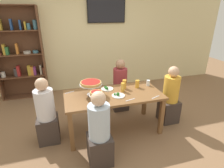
# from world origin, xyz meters

# --- Properties ---
(ground_plane) EXTENTS (12.00, 12.00, 0.00)m
(ground_plane) POSITION_xyz_m (0.00, 0.00, 0.00)
(ground_plane) COLOR #846042
(rear_partition) EXTENTS (8.00, 0.12, 2.80)m
(rear_partition) POSITION_xyz_m (0.00, 2.20, 1.40)
(rear_partition) COLOR beige
(rear_partition) RESTS_ON ground_plane
(dining_table) EXTENTS (1.69, 0.81, 0.74)m
(dining_table) POSITION_xyz_m (0.00, 0.00, 0.65)
(dining_table) COLOR brown
(dining_table) RESTS_ON ground_plane
(bookshelf) EXTENTS (1.10, 0.30, 2.21)m
(bookshelf) POSITION_xyz_m (-1.77, 2.02, 1.12)
(bookshelf) COLOR brown
(bookshelf) RESTS_ON ground_plane
(television) EXTENTS (0.99, 0.05, 0.59)m
(television) POSITION_xyz_m (0.42, 2.11, 2.07)
(television) COLOR black
(diner_near_left) EXTENTS (0.34, 0.34, 1.15)m
(diner_near_left) POSITION_xyz_m (-0.41, -0.69, 0.49)
(diner_near_left) COLOR #382D28
(diner_near_left) RESTS_ON ground_plane
(diner_head_east) EXTENTS (0.34, 0.34, 1.15)m
(diner_head_east) POSITION_xyz_m (1.15, -0.01, 0.49)
(diner_head_east) COLOR #382D28
(diner_head_east) RESTS_ON ground_plane
(diner_head_west) EXTENTS (0.34, 0.34, 1.15)m
(diner_head_west) POSITION_xyz_m (-1.14, 0.01, 0.49)
(diner_head_west) COLOR #382D28
(diner_head_west) RESTS_ON ground_plane
(diner_far_right) EXTENTS (0.34, 0.34, 1.15)m
(diner_far_right) POSITION_xyz_m (0.36, 0.73, 0.49)
(diner_far_right) COLOR #382D28
(diner_far_right) RESTS_ON ground_plane
(deep_dish_pizza_stand) EXTENTS (0.38, 0.38, 0.24)m
(deep_dish_pizza_stand) POSITION_xyz_m (-0.38, 0.08, 0.95)
(deep_dish_pizza_stand) COLOR silver
(deep_dish_pizza_stand) RESTS_ON dining_table
(personal_pizza_stand) EXTENTS (0.22, 0.22, 0.22)m
(personal_pizza_stand) POSITION_xyz_m (-0.36, -0.29, 0.91)
(personal_pizza_stand) COLOR silver
(personal_pizza_stand) RESTS_ON dining_table
(salad_plate_near_diner) EXTENTS (0.23, 0.23, 0.07)m
(salad_plate_near_diner) POSITION_xyz_m (-0.06, 0.23, 0.76)
(salad_plate_near_diner) COLOR white
(salad_plate_near_diner) RESTS_ON dining_table
(salad_plate_far_diner) EXTENTS (0.22, 0.22, 0.07)m
(salad_plate_far_diner) POSITION_xyz_m (0.05, -0.10, 0.76)
(salad_plate_far_diner) COLOR white
(salad_plate_far_diner) RESTS_ON dining_table
(beer_glass_amber_tall) EXTENTS (0.07, 0.07, 0.17)m
(beer_glass_amber_tall) POSITION_xyz_m (0.26, 0.18, 0.82)
(beer_glass_amber_tall) COLOR gold
(beer_glass_amber_tall) RESTS_ON dining_table
(beer_glass_amber_short) EXTENTS (0.07, 0.07, 0.16)m
(beer_glass_amber_short) POSITION_xyz_m (0.19, 0.07, 0.82)
(beer_glass_amber_short) COLOR gold
(beer_glass_amber_short) RESTS_ON dining_table
(beer_glass_amber_spare) EXTENTS (0.08, 0.08, 0.14)m
(beer_glass_amber_spare) POSITION_xyz_m (0.51, 0.16, 0.81)
(beer_glass_amber_spare) COLOR gold
(beer_glass_amber_spare) RESTS_ON dining_table
(water_glass_clear_near) EXTENTS (0.07, 0.07, 0.11)m
(water_glass_clear_near) POSITION_xyz_m (0.75, 0.18, 0.79)
(water_glass_clear_near) COLOR white
(water_glass_clear_near) RESTS_ON dining_table
(cutlery_fork_near) EXTENTS (0.18, 0.07, 0.00)m
(cutlery_fork_near) POSITION_xyz_m (0.20, -0.29, 0.74)
(cutlery_fork_near) COLOR silver
(cutlery_fork_near) RESTS_ON dining_table
(cutlery_knife_near) EXTENTS (0.17, 0.08, 0.00)m
(cutlery_knife_near) POSITION_xyz_m (0.65, -0.31, 0.74)
(cutlery_knife_near) COLOR silver
(cutlery_knife_near) RESTS_ON dining_table
(cutlery_fork_far) EXTENTS (0.17, 0.08, 0.00)m
(cutlery_fork_far) POSITION_xyz_m (-0.73, 0.28, 0.74)
(cutlery_fork_far) COLOR silver
(cutlery_fork_far) RESTS_ON dining_table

